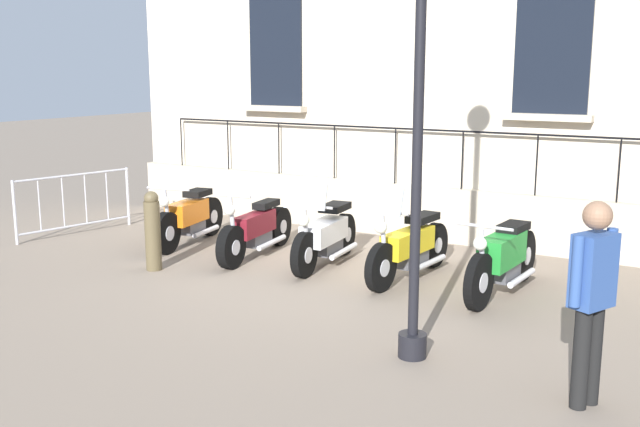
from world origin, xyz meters
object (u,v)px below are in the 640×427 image
motorcycle_white (325,236)px  pedestrian_standing (592,292)px  motorcycle_orange (189,218)px  lamppost (420,38)px  motorcycle_maroon (256,231)px  motorcycle_yellow (409,247)px  bollard (153,231)px  motorcycle_green (503,259)px  crowd_barrier (75,202)px

motorcycle_white → pedestrian_standing: 4.99m
motorcycle_orange → lamppost: (2.51, 5.01, 2.63)m
motorcycle_maroon → motorcycle_yellow: (-0.07, 2.47, 0.04)m
pedestrian_standing → lamppost: bearing=-97.9°
motorcycle_white → lamppost: (2.50, 2.46, 2.62)m
motorcycle_maroon → bollard: size_ratio=1.92×
motorcycle_green → crowd_barrier: 7.33m
bollard → crowd_barrier: bearing=-110.2°
motorcycle_white → bollard: 2.43m
motorcycle_orange → motorcycle_white: 2.55m
motorcycle_white → motorcycle_yellow: bearing=90.0°
motorcycle_yellow → pedestrian_standing: (2.73, 2.82, 0.56)m
motorcycle_yellow → motorcycle_green: bearing=87.8°
motorcycle_white → pedestrian_standing: bearing=56.5°
motorcycle_orange → motorcycle_maroon: motorcycle_maroon is taller
motorcycle_yellow → lamppost: lamppost is taller
motorcycle_white → crowd_barrier: 4.74m
motorcycle_white → lamppost: lamppost is taller
motorcycle_white → motorcycle_yellow: motorcycle_yellow is taller
motorcycle_green → pedestrian_standing: bearing=29.7°
bollard → motorcycle_orange: bearing=-157.8°
motorcycle_white → bollard: (1.43, -1.96, 0.13)m
lamppost → crowd_barrier: size_ratio=2.35×
motorcycle_maroon → motorcycle_green: size_ratio=0.98×
motorcycle_orange → motorcycle_white: size_ratio=1.00×
motorcycle_orange → crowd_barrier: 2.21m
motorcycle_orange → motorcycle_green: size_ratio=0.92×
lamppost → crowd_barrier: 7.88m
bollard → lamppost: bearing=76.4°
motorcycle_maroon → motorcycle_green: 3.77m
motorcycle_yellow → crowd_barrier: size_ratio=1.01×
motorcycle_white → motorcycle_yellow: (0.00, 1.31, 0.00)m
motorcycle_green → lamppost: lamppost is taller
motorcycle_white → lamppost: 4.38m
lamppost → motorcycle_green: bearing=176.7°
motorcycle_green → motorcycle_white: bearing=-91.1°
crowd_barrier → motorcycle_orange: bearing=101.2°
motorcycle_white → pedestrian_standing: (2.73, 4.13, 0.56)m
motorcycle_orange → crowd_barrier: (0.43, -2.17, 0.14)m
motorcycle_white → bollard: bearing=-53.9°
motorcycle_maroon → motorcycle_white: 1.16m
motorcycle_maroon → crowd_barrier: (0.35, -3.55, 0.17)m
motorcycle_yellow → pedestrian_standing: pedestrian_standing is taller
motorcycle_white → motorcycle_green: 2.60m
motorcycle_maroon → motorcycle_green: bearing=90.3°
lamppost → bollard: 5.19m
crowd_barrier → pedestrian_standing: size_ratio=1.20×
crowd_barrier → motorcycle_yellow: bearing=94.0°
motorcycle_orange → crowd_barrier: bearing=-78.8°
pedestrian_standing → motorcycle_green: bearing=-150.3°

